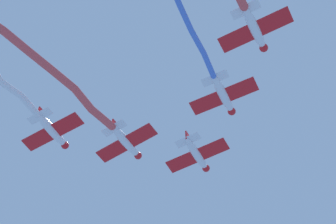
# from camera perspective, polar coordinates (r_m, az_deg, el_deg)

# --- Properties ---
(airplane_lead) EXTENTS (7.62, 5.99, 1.96)m
(airplane_lead) POSITION_cam_1_polar(r_m,az_deg,el_deg) (63.97, 3.13, -4.57)
(airplane_lead) COLOR white
(airplane_left_wing) EXTENTS (7.78, 6.04, 1.96)m
(airplane_left_wing) POSITION_cam_1_polar(r_m,az_deg,el_deg) (62.94, -4.50, -3.24)
(airplane_left_wing) COLOR white
(smoke_trail_left_wing) EXTENTS (8.62, 25.29, 2.39)m
(smoke_trail_left_wing) POSITION_cam_1_polar(r_m,az_deg,el_deg) (57.76, -14.82, 6.20)
(smoke_trail_left_wing) COLOR #DB4C4C
(airplane_right_wing) EXTENTS (7.51, 6.11, 1.96)m
(airplane_right_wing) POSITION_cam_1_polar(r_m,az_deg,el_deg) (59.75, 5.96, 1.80)
(airplane_right_wing) COLOR white
(airplane_slot) EXTENTS (7.70, 6.00, 1.96)m
(airplane_slot) POSITION_cam_1_polar(r_m,az_deg,el_deg) (62.85, -12.27, -1.99)
(airplane_slot) COLOR white
(airplane_trail) EXTENTS (7.59, 6.03, 1.96)m
(airplane_trail) POSITION_cam_1_polar(r_m,az_deg,el_deg) (56.00, 9.28, 8.76)
(airplane_trail) COLOR white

